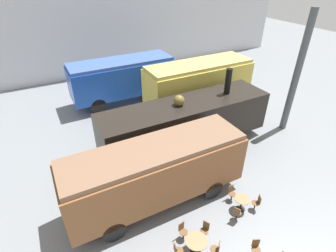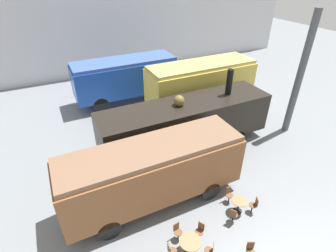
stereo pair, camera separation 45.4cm
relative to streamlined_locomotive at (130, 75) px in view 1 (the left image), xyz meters
The scene contains 18 objects.
ground_plane 8.93m from the streamlined_locomotive, 90.69° to the right, with size 80.00×80.00×0.00m, color gray.
backdrop_wall 7.46m from the streamlined_locomotive, 90.85° to the left, with size 44.00×0.15×9.00m.
streamlined_locomotive is the anchor object (origin of this frame).
passenger_coach_vintage 5.81m from the streamlined_locomotive, 48.77° to the right, with size 8.14×2.72×3.91m.
steam_locomotive 8.05m from the streamlined_locomotive, 86.04° to the right, with size 10.68×2.68×4.68m.
passenger_coach_wooden 11.74m from the streamlined_locomotive, 105.13° to the right, with size 8.49×2.49×3.29m.
cafe_table_mid 14.90m from the streamlined_locomotive, 101.11° to the right, with size 0.90×0.90×0.71m.
cafe_table_far 13.82m from the streamlined_locomotive, 89.00° to the right, with size 0.72×0.72×0.72m.
cafe_chair_0 15.88m from the streamlined_locomotive, 93.01° to the right, with size 0.39×0.40×0.87m.
cafe_chair_5 14.39m from the streamlined_locomotive, 98.60° to the right, with size 0.40×0.39×0.87m.
cafe_chair_6 14.16m from the streamlined_locomotive, 102.39° to the right, with size 0.36×0.38×0.87m.
cafe_chair_7 14.99m from the streamlined_locomotive, 104.27° to the right, with size 0.37×0.36×0.87m.
cafe_chair_9 15.35m from the streamlined_locomotive, 98.48° to the right, with size 0.40×0.40×0.87m.
cafe_chair_10 14.19m from the streamlined_locomotive, 86.38° to the right, with size 0.40×0.39×0.87m.
cafe_chair_11 13.10m from the streamlined_locomotive, 89.07° to the right, with size 0.36×0.36×0.87m.
cafe_chair_12 14.22m from the streamlined_locomotive, 91.53° to the right, with size 0.40×0.39×0.87m.
visitor_person 10.81m from the streamlined_locomotive, 76.15° to the right, with size 0.34×0.34×1.66m.
support_pillar 12.43m from the streamlined_locomotive, 50.01° to the right, with size 0.44×0.44×8.00m.
Camera 1 is at (-6.73, -11.00, 10.13)m, focal length 28.00 mm.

